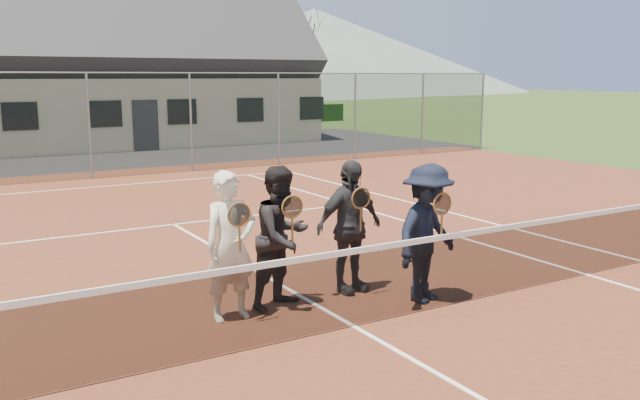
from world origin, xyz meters
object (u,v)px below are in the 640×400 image
(player_d, at_px, (427,233))
(player_b, at_px, (282,237))
(player_c, at_px, (349,227))
(player_a, at_px, (231,246))
(tennis_net, at_px, (354,284))
(clubhouse, at_px, (127,51))

(player_d, bearing_deg, player_b, 155.35)
(player_c, relative_size, player_d, 1.00)
(player_a, distance_m, player_c, 1.80)
(player_b, bearing_deg, player_a, -172.73)
(tennis_net, distance_m, player_b, 1.20)
(player_c, bearing_deg, player_a, -174.85)
(tennis_net, bearing_deg, player_b, 108.73)
(clubhouse, height_order, player_c, clubhouse)
(clubhouse, bearing_deg, player_c, -98.26)
(clubhouse, bearing_deg, player_a, -102.51)
(player_a, distance_m, player_d, 2.53)
(player_b, distance_m, player_c, 1.05)
(tennis_net, distance_m, player_d, 1.41)
(player_a, height_order, player_d, same)
(tennis_net, relative_size, player_b, 6.49)
(clubhouse, xyz_separation_m, player_a, (-5.11, -23.02, -3.07))
(tennis_net, distance_m, player_a, 1.53)
(player_a, bearing_deg, clubhouse, 77.49)
(tennis_net, relative_size, player_c, 6.49)
(clubhouse, distance_m, player_a, 23.77)
(clubhouse, distance_m, player_b, 23.53)
(player_c, distance_m, player_d, 1.06)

